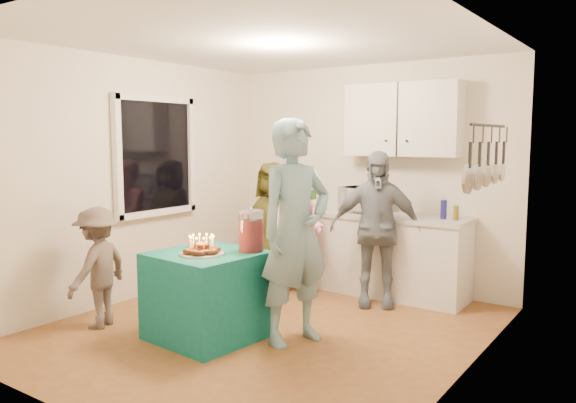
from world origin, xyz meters
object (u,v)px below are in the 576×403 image
Objects in this scene: party_table at (207,295)px; child_near_left at (98,267)px; microwave at (364,200)px; counter at (370,254)px; punch_jar at (251,232)px; man_birthday at (295,232)px; woman_back_left at (273,224)px; woman_back_right at (375,229)px; woman_back_center at (297,232)px.

child_near_left is (-1.03, -0.37, 0.18)m from party_table.
counter is at bearing 10.36° from microwave.
microwave reaches higher than punch_jar.
woman_back_left is at bearing 60.80° from man_birthday.
microwave is at bearing 86.12° from punch_jar.
microwave reaches higher than counter.
microwave is 1.90m from punch_jar.
punch_jar is 1.54m from woman_back_right.
party_table is 1.91m from woman_back_left.
woman_back_right is at bearing 20.14° from woman_back_center.
man_birthday is 1.32× the size of woman_back_center.
woman_back_center is at bearing -113.15° from microwave.
punch_jar is at bearing -83.52° from microwave.
party_table is 0.67m from punch_jar.
child_near_left is (-1.81, -2.08, -0.25)m from woman_back_right.
counter is 1.50× the size of woman_back_left.
woman_back_right is (0.50, 1.45, -0.12)m from punch_jar.
microwave reaches higher than party_table.
child_near_left is (-1.53, -2.53, 0.13)m from counter.
party_table is 0.58× the size of woman_back_left.
microwave is 0.35× the size of woman_back_left.
counter is at bearing 76.99° from party_table.
counter is 2.22m from party_table.
punch_jar is 0.23× the size of woman_back_left.
man_birthday reaches higher than woman_back_left.
microwave is at bearing 79.24° from party_table.
woman_back_left is 0.63m from woman_back_center.
woman_back_right reaches higher than child_near_left.
woman_back_left is at bearing -148.88° from microwave.
woman_back_left is 0.91× the size of woman_back_right.
man_birthday is (0.19, -1.80, 0.53)m from counter.
punch_jar is 0.18× the size of man_birthday.
party_table is at bearing -90.41° from microwave.
woman_back_left reaches higher than punch_jar.
punch_jar is at bearing 122.17° from man_birthday.
microwave is at bearing 180.00° from counter.
counter is 6.47× the size of punch_jar.
woman_back_right reaches higher than microwave.
man_birthday is (0.69, 0.36, 0.58)m from party_table.
man_birthday reaches higher than punch_jar.
woman_back_left is (-0.59, 1.78, 0.35)m from party_table.
microwave is 0.60× the size of party_table.
punch_jar is (0.28, 0.26, 0.55)m from party_table.
party_table is at bearing 136.51° from man_birthday.
child_near_left is at bearing -79.52° from woman_back_left.
woman_back_center is 2.10m from child_near_left.
party_table is at bearing -84.07° from woman_back_center.
man_birthday is at bearing 27.61° from party_table.
woman_back_right is (0.37, -0.45, -0.24)m from microwave.
child_near_left is (-1.31, -0.63, -0.37)m from punch_jar.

